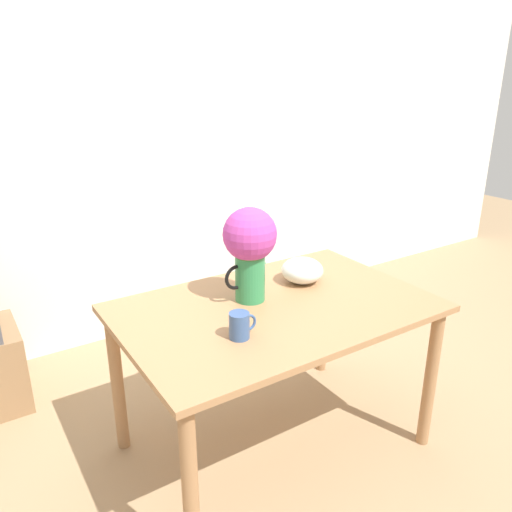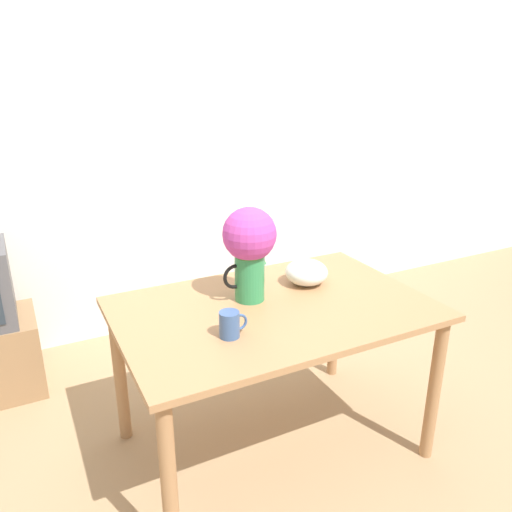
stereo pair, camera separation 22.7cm
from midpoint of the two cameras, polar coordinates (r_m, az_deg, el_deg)
The scene contains 6 objects.
ground_plane at distance 2.59m, azimuth -1.00°, elevation -22.81°, with size 12.00×12.00×0.00m, color #9E7F5B.
wall_back at distance 3.45m, azimuth -16.19°, elevation 11.62°, with size 8.00×0.05×2.60m.
table at distance 2.32m, azimuth -0.57°, elevation -7.90°, with size 1.41×0.92×0.78m.
flower_vase at distance 2.23m, azimuth -3.62°, elevation 1.27°, with size 0.25×0.24×0.44m.
coffee_mug at distance 1.99m, azimuth -5.14°, elevation -7.98°, with size 0.12×0.08×0.11m.
white_bowl at distance 2.50m, azimuth 2.73°, elevation -1.69°, with size 0.21×0.21×0.12m.
Camera 1 is at (-1.09, -1.56, 1.77)m, focal length 35.00 mm.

